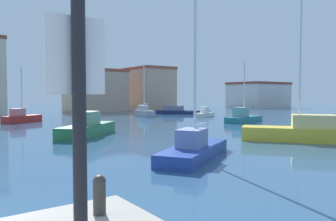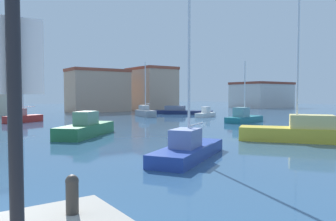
{
  "view_description": "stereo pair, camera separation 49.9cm",
  "coord_description": "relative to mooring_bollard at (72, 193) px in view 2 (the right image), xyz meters",
  "views": [
    {
      "loc": [
        0.21,
        -6.56,
        2.94
      ],
      "look_at": [
        19.68,
        20.5,
        1.31
      ],
      "focal_mm": 35.59,
      "sensor_mm": 36.0,
      "label": 1
    },
    {
      "loc": [
        0.62,
        -6.85,
        2.94
      ],
      "look_at": [
        19.68,
        20.5,
        1.31
      ],
      "focal_mm": 35.59,
      "sensor_mm": 36.0,
      "label": 2
    }
  ],
  "objects": [
    {
      "name": "sailboat_red_distant_east",
      "position": [
        5.71,
        32.33,
        -0.89
      ],
      "size": [
        4.25,
        2.96,
        5.75
      ],
      "color": "#B22823",
      "rests_on": "water"
    },
    {
      "name": "mooring_bollard",
      "position": [
        0.0,
        0.0,
        0.0
      ],
      "size": [
        0.2,
        0.2,
        0.61
      ],
      "color": "#38332D",
      "rests_on": "pier_quay"
    },
    {
      "name": "motorboat_navy_near_pier",
      "position": [
        28.6,
        35.17,
        -1.04
      ],
      "size": [
        7.85,
        8.64,
        1.2
      ],
      "color": "#19234C",
      "rests_on": "water"
    },
    {
      "name": "sailboat_teal_center_channel",
      "position": [
        24.76,
        19.03,
        -0.91
      ],
      "size": [
        5.56,
        3.03,
        6.4
      ],
      "color": "#1E707A",
      "rests_on": "water"
    },
    {
      "name": "warehouse_block",
      "position": [
        20.97,
        48.36,
        2.18
      ],
      "size": [
        10.01,
        5.82,
        7.2
      ],
      "color": "tan",
      "rests_on": "ground"
    },
    {
      "name": "motorboat_green_far_left",
      "position": [
        6.93,
        17.51,
        -0.87
      ],
      "size": [
        5.76,
        5.64,
        1.74
      ],
      "color": "#28703D",
      "rests_on": "water"
    },
    {
      "name": "sailboat_grey_far_right",
      "position": [
        21.11,
        33.03,
        -0.84
      ],
      "size": [
        2.29,
        4.52,
        7.19
      ],
      "color": "gray",
      "rests_on": "water"
    },
    {
      "name": "water",
      "position": [
        12.71,
        21.87,
        -1.43
      ],
      "size": [
        160.0,
        160.0,
        0.0
      ],
      "primitive_type": "plane",
      "color": "#2D5175",
      "rests_on": "ground"
    },
    {
      "name": "harbor_office",
      "position": [
        31.48,
        48.06,
        2.55
      ],
      "size": [
        6.49,
        9.23,
        7.93
      ],
      "color": "tan",
      "rests_on": "ground"
    },
    {
      "name": "waterfront_apartments",
      "position": [
        58.38,
        44.35,
        1.4
      ],
      "size": [
        11.9,
        9.24,
        5.63
      ],
      "color": "beige",
      "rests_on": "ground"
    },
    {
      "name": "motorboat_white_outer_mooring",
      "position": [
        27.19,
        27.79,
        -1.02
      ],
      "size": [
        4.17,
        2.63,
        1.31
      ],
      "color": "white",
      "rests_on": "water"
    },
    {
      "name": "sailboat_yellow_inner_mooring",
      "position": [
        16.79,
        7.2,
        -0.75
      ],
      "size": [
        5.64,
        6.61,
        11.68
      ],
      "color": "gold",
      "rests_on": "water"
    },
    {
      "name": "sailboat_blue_behind_lamppost",
      "position": [
        7.72,
        6.88,
        -0.94
      ],
      "size": [
        5.85,
        4.48,
        8.4
      ],
      "color": "#233D93",
      "rests_on": "water"
    }
  ]
}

